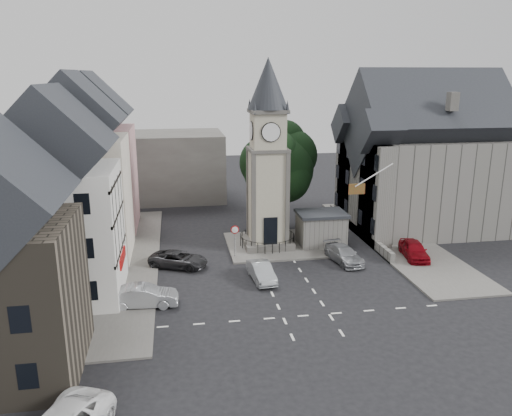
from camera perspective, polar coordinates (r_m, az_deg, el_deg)
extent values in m
plane|color=black|center=(37.44, 3.56, -8.38)|extent=(120.00, 120.00, 0.00)
cube|color=#595651|center=(42.39, -15.14, -5.93)|extent=(6.00, 30.00, 0.14)
cube|color=#595651|center=(48.29, 15.44, -3.37)|extent=(6.00, 26.00, 0.14)
cube|color=#595651|center=(45.00, 3.16, -4.17)|extent=(10.00, 8.00, 0.16)
cube|color=silver|center=(32.62, 5.75, -12.14)|extent=(20.00, 8.00, 0.01)
cube|color=#4C4944|center=(44.62, 1.28, -3.95)|extent=(4.20, 4.20, 0.70)
torus|color=black|center=(44.39, 1.29, -3.06)|extent=(4.86, 4.86, 0.06)
cube|color=#AEA68C|center=(43.40, 1.32, 1.49)|extent=(3.00, 3.00, 8.00)
cube|color=black|center=(42.78, 1.65, -2.61)|extent=(1.20, 0.25, 2.40)
cube|color=#4C4944|center=(42.65, 1.35, 6.72)|extent=(3.30, 3.30, 0.25)
cube|color=#AEA68C|center=(42.44, 1.36, 8.86)|extent=(2.70, 2.70, 3.20)
cylinder|color=white|center=(41.08, 1.73, 8.65)|extent=(1.50, 0.12, 1.50)
cube|color=#4C4944|center=(42.30, 1.37, 11.01)|extent=(3.10, 3.10, 0.30)
cone|color=#202329|center=(42.21, 1.39, 14.06)|extent=(3.40, 3.40, 4.20)
cube|color=slate|center=(44.93, 7.44, -2.53)|extent=(4.00, 3.00, 2.80)
cube|color=#202329|center=(44.49, 7.51, -0.63)|extent=(4.30, 3.30, 0.25)
cylinder|color=black|center=(49.15, 2.51, 0.09)|extent=(0.70, 0.70, 4.40)
cylinder|color=black|center=(41.53, -2.43, -4.11)|extent=(0.10, 0.10, 2.50)
cone|color=#A50C0C|center=(41.04, -2.43, -2.51)|extent=(0.70, 0.06, 0.70)
cone|color=white|center=(41.02, -2.42, -2.52)|extent=(0.54, 0.04, 0.54)
cube|color=tan|center=(51.01, -17.84, 3.16)|extent=(7.50, 7.00, 10.00)
cube|color=beige|center=(43.29, -19.28, 1.01)|extent=(7.50, 7.00, 10.00)
cube|color=silver|center=(35.85, -21.28, -2.82)|extent=(7.50, 7.00, 9.00)
cube|color=#4C4944|center=(62.55, -13.08, 4.64)|extent=(20.00, 10.00, 8.00)
cube|color=slate|center=(51.51, 18.46, 2.65)|extent=(14.00, 10.00, 9.00)
cube|color=slate|center=(45.79, 13.58, 1.53)|extent=(1.60, 4.40, 9.00)
cube|color=slate|center=(52.15, 10.63, 3.31)|extent=(1.60, 4.40, 9.00)
cube|color=slate|center=(48.86, 11.52, -2.44)|extent=(0.40, 16.00, 0.90)
cylinder|color=white|center=(41.43, 13.34, 3.69)|extent=(3.17, 0.10, 1.89)
plane|color=#B21414|center=(41.14, 11.45, 2.15)|extent=(1.40, 0.00, 1.40)
imported|color=navy|center=(34.59, -14.78, -9.73)|extent=(3.95, 1.70, 1.33)
imported|color=#A2A5AA|center=(34.13, -12.71, -9.80)|extent=(4.54, 1.73, 1.48)
imported|color=#28282A|center=(40.28, -8.86, -5.82)|extent=(5.10, 3.81, 1.29)
imported|color=#A0A5A9|center=(37.34, 0.62, -7.31)|extent=(1.81, 4.17, 1.33)
imported|color=#94979C|center=(41.48, 10.01, -5.24)|extent=(2.60, 4.75, 1.31)
imported|color=maroon|center=(43.63, 17.61, -4.58)|extent=(2.49, 4.62, 1.49)
imported|color=#B4A795|center=(47.77, 15.02, -2.69)|extent=(0.59, 0.44, 1.48)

